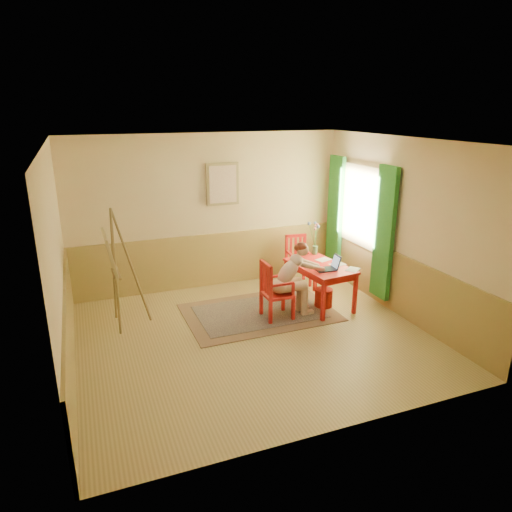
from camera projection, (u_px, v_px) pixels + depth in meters
name	position (u px, v px, depth m)	size (l,w,h in m)	color
room	(254.00, 245.00, 6.40)	(5.04, 4.54, 2.84)	tan
wainscot	(236.00, 286.00, 7.39)	(5.00, 4.50, 1.00)	tan
window	(359.00, 218.00, 8.23)	(0.12, 2.01, 2.20)	white
wall_portrait	(223.00, 184.00, 8.29)	(0.60, 0.05, 0.76)	#9C8954
rug	(259.00, 312.00, 7.61)	(2.41, 1.61, 0.02)	#8C7251
table	(320.00, 270.00, 7.72)	(0.86, 1.28, 0.72)	red
chair_left	(274.00, 291.00, 7.28)	(0.44, 0.42, 0.95)	red
chair_back	(298.00, 260.00, 8.77)	(0.46, 0.48, 0.92)	red
figure	(293.00, 276.00, 7.32)	(0.90, 0.39, 1.22)	beige
laptop	(329.00, 267.00, 7.47)	(0.39, 0.25, 0.23)	#1E2338
papers	(329.00, 264.00, 7.74)	(0.92, 0.93, 0.00)	white
vase	(315.00, 239.00, 8.18)	(0.21, 0.30, 0.59)	#3F724C
wastebasket	(324.00, 298.00, 7.80)	(0.30, 0.30, 0.32)	red
easel	(113.00, 258.00, 6.85)	(0.62, 0.82, 1.85)	brown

